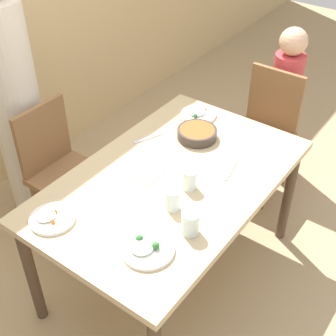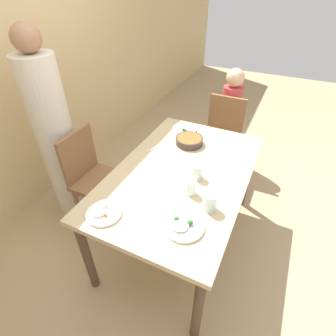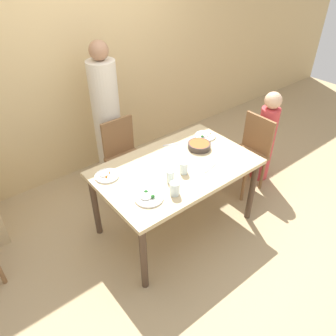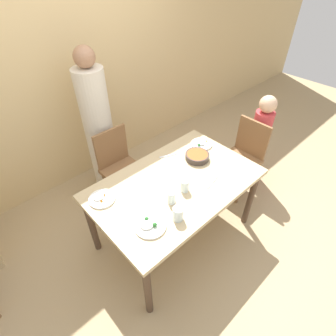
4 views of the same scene
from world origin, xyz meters
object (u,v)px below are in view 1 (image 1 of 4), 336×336
Objects in this scene: chair_adult_spot at (61,168)px; plate_rice_adult at (51,218)px; glass_water_tall at (173,200)px; chair_child_spot at (264,129)px; bowl_curry at (197,133)px; person_child at (283,105)px; person_adult at (17,111)px.

chair_adult_spot is 0.79m from plate_rice_adult.
chair_adult_spot is 1.00m from glass_water_tall.
chair_child_spot is 7.95× the size of glass_water_tall.
glass_water_tall is (-0.56, -0.23, 0.02)m from bowl_curry.
bowl_curry is at bearing 173.81° from person_child.
bowl_curry is at bearing -10.06° from plate_rice_adult.
person_child is at bearing 90.00° from chair_child_spot.
plate_rice_adult is at bearing 169.94° from bowl_curry.
person_adult is at bearing -134.99° from chair_child_spot.
chair_adult_spot and chair_child_spot have the same top height.
chair_child_spot is at bearing -44.99° from person_adult.
bowl_curry is 2.05× the size of glass_water_tall.
bowl_curry is (0.44, -0.71, 0.30)m from chair_adult_spot.
person_adult is 14.95× the size of glass_water_tall.
person_adult is 1.12m from bowl_curry.
chair_child_spot is (1.14, -0.81, 0.00)m from chair_adult_spot.
bowl_curry is 0.97m from plate_rice_adult.
plate_rice_adult is at bearing 171.89° from person_child.
person_child is 5.25× the size of plate_rice_adult.
plate_rice_adult is at bearing 134.26° from glass_water_tall.
chair_adult_spot is 1.00× the size of chair_child_spot.
plate_rice_adult is 1.92× the size of glass_water_tall.
chair_adult_spot is 0.53× the size of person_adult.
person_adult is at bearing 84.62° from glass_water_tall.
plate_rice_adult is (-0.51, -0.86, -0.01)m from person_adult.
chair_adult_spot is at bearing -90.00° from person_adult.
plate_rice_adult is (-0.51, -0.54, 0.28)m from chair_adult_spot.
chair_adult_spot is at bearing 122.01° from bowl_curry.
person_adult is at bearing 90.00° from chair_adult_spot.
glass_water_tall is at bearing -95.38° from person_adult.
person_adult is 1.83m from person_child.
chair_child_spot is 0.53× the size of person_adult.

